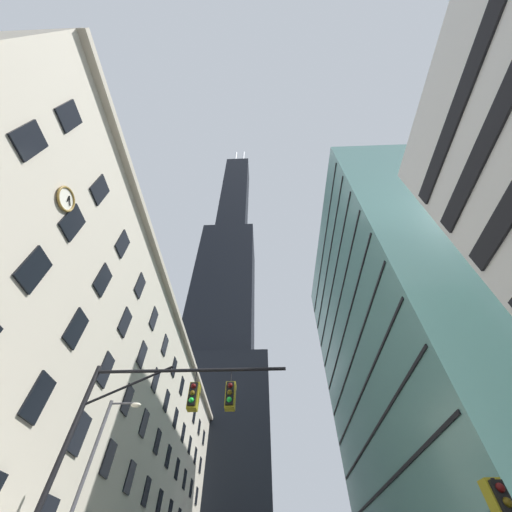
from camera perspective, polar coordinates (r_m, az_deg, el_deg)
The scene contains 5 objects.
station_building at distance 42.65m, azimuth -28.46°, elevation -28.32°, with size 15.61×70.58×26.59m.
dark_skyscraper at distance 99.14m, azimuth -6.57°, elevation -13.09°, with size 28.85×28.85×204.35m.
glass_office_midrise at distance 42.65m, azimuth 27.16°, elevation -14.61°, with size 14.92×32.57×44.52m.
traffic_signal_mast at distance 13.46m, azimuth -18.57°, elevation -27.91°, with size 8.34×0.63×8.00m.
street_lamppost at distance 18.87m, azimuth -29.55°, elevation -33.25°, with size 1.80×0.32×8.50m.
Camera 1 is at (0.70, -6.93, 1.43)m, focal length 20.84 mm.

